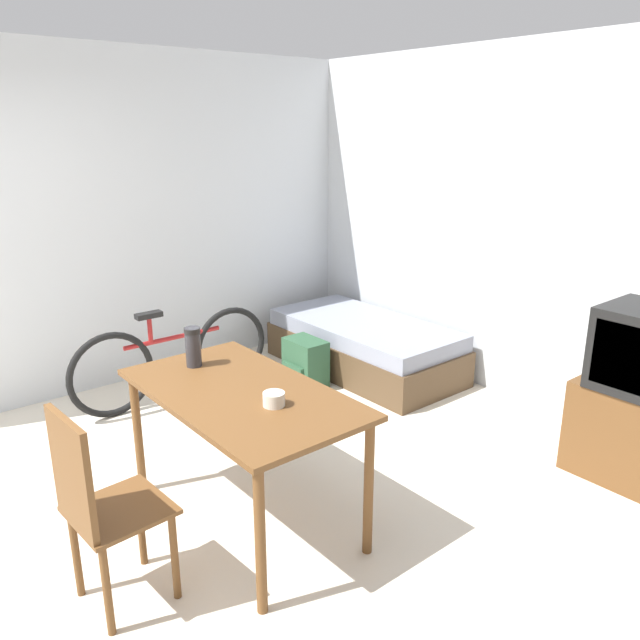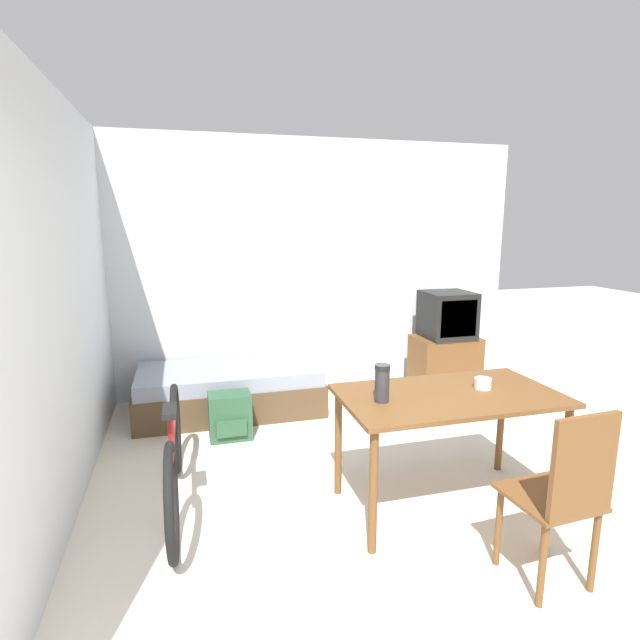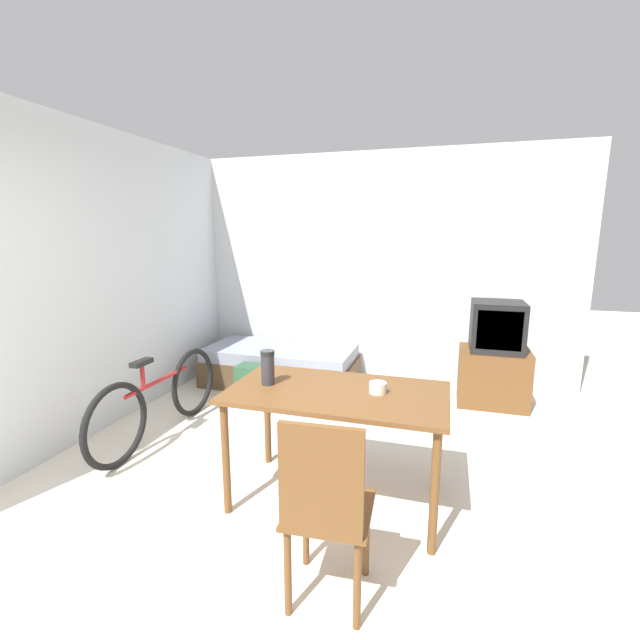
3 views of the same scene
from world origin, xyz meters
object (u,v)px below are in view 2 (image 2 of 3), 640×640
(bicycle, at_px, (174,458))
(backpack, at_px, (230,416))
(mate_bowl, at_px, (483,383))
(thermos_flask, at_px, (382,381))
(daybed, at_px, (230,390))
(dining_table, at_px, (449,406))
(tv, at_px, (446,344))
(wooden_chair, at_px, (564,492))

(bicycle, xyz_separation_m, backpack, (0.44, 0.96, -0.14))
(mate_bowl, bearing_deg, thermos_flask, -176.35)
(daybed, distance_m, mate_bowl, 2.56)
(dining_table, bearing_deg, daybed, 120.74)
(tv, bearing_deg, backpack, -164.74)
(tv, xyz_separation_m, bicycle, (-2.86, -1.62, -0.17))
(thermos_flask, bearing_deg, mate_bowl, 3.65)
(bicycle, distance_m, backpack, 1.07)
(wooden_chair, distance_m, backpack, 2.70)
(mate_bowl, bearing_deg, daybed, 126.14)
(wooden_chair, bearing_deg, bicycle, 145.34)
(tv, xyz_separation_m, wooden_chair, (-0.98, -2.92, 0.03))
(daybed, xyz_separation_m, thermos_flask, (0.74, -2.06, 0.68))
(thermos_flask, bearing_deg, wooden_chair, -52.55)
(daybed, relative_size, dining_table, 1.27)
(mate_bowl, bearing_deg, wooden_chair, -96.09)
(daybed, height_order, thermos_flask, thermos_flask)
(wooden_chair, relative_size, mate_bowl, 8.91)
(mate_bowl, xyz_separation_m, backpack, (-1.52, 1.39, -0.61))
(bicycle, relative_size, thermos_flask, 7.31)
(daybed, bearing_deg, tv, 0.81)
(mate_bowl, distance_m, backpack, 2.15)
(wooden_chair, bearing_deg, tv, 71.36)
(thermos_flask, xyz_separation_m, mate_bowl, (0.73, 0.05, -0.09))
(tv, distance_m, wooden_chair, 3.08)
(thermos_flask, bearing_deg, dining_table, 2.23)
(wooden_chair, xyz_separation_m, bicycle, (-1.87, 1.30, -0.20))
(tv, height_order, mate_bowl, tv)
(tv, bearing_deg, thermos_flask, -127.71)
(mate_bowl, bearing_deg, backpack, 137.68)
(tv, distance_m, thermos_flask, 2.67)
(dining_table, relative_size, backpack, 3.47)
(bicycle, bearing_deg, wooden_chair, -34.66)
(daybed, height_order, dining_table, dining_table)
(daybed, bearing_deg, bicycle, -107.37)
(daybed, relative_size, wooden_chair, 1.81)
(backpack, bearing_deg, mate_bowl, -42.32)
(tv, bearing_deg, dining_table, -118.96)
(tv, relative_size, backpack, 2.73)
(tv, height_order, wooden_chair, tv)
(tv, height_order, dining_table, tv)
(wooden_chair, xyz_separation_m, backpack, (-1.43, 2.26, -0.35))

